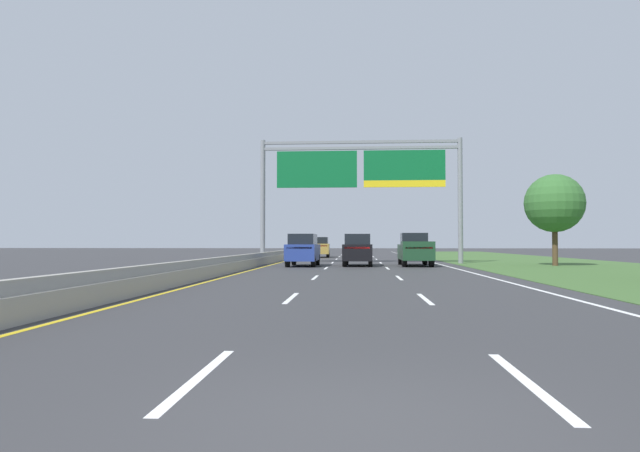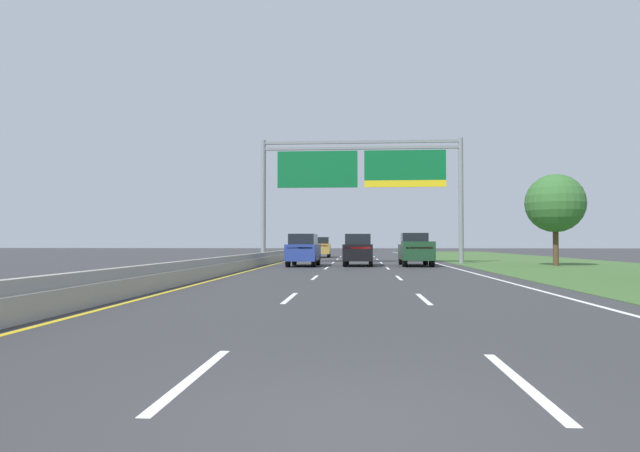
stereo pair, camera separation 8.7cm
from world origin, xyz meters
The scene contains 10 objects.
ground_plane centered at (0.00, 35.00, 0.00)m, with size 220.00×220.00×0.00m, color #333335.
lane_striping centered at (0.00, 34.54, 0.00)m, with size 11.96×106.00×0.01m.
grass_verge_right centered at (13.95, 35.00, 0.01)m, with size 14.00×110.00×0.02m, color #3D602D.
median_barrier_concrete centered at (-6.60, 35.00, 0.35)m, with size 0.60×110.00×0.85m.
overhead_sign_gantry centered at (0.30, 36.06, 6.62)m, with size 15.06×0.42×9.30m.
pickup_truck_darkgreen centered at (3.91, 32.31, 1.07)m, with size 2.07×5.42×2.20m.
car_gold_left_lane_suv centered at (-3.79, 52.67, 1.10)m, with size 2.02×4.75×2.11m.
car_blue_left_lane_suv centered at (-3.51, 31.24, 1.10)m, with size 1.96×4.73×2.11m.
car_black_centre_lane_suv centered at (0.09, 31.90, 1.10)m, with size 2.00×4.74×2.11m.
roadside_tree_mid centered at (13.14, 32.54, 4.15)m, with size 3.87×3.87×6.10m.
Camera 1 is at (-0.04, -4.77, 1.55)m, focal length 30.81 mm.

